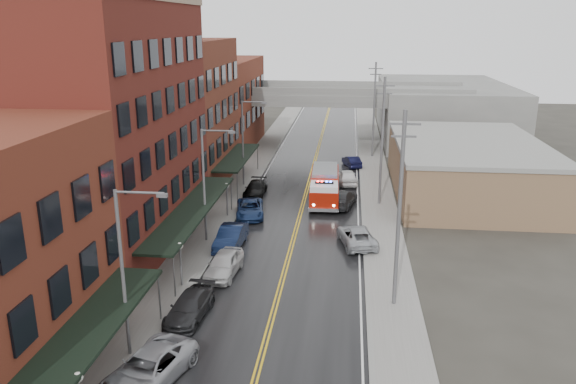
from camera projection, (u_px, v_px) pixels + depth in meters
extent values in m
cube|color=black|center=(299.00, 219.00, 49.36)|extent=(11.00, 160.00, 0.02)
cube|color=slate|center=(218.00, 216.00, 50.11)|extent=(3.00, 160.00, 0.15)
cube|color=slate|center=(383.00, 222.00, 48.58)|extent=(3.00, 160.00, 0.15)
cube|color=gray|center=(236.00, 216.00, 49.94)|extent=(0.30, 160.00, 0.15)
cube|color=gray|center=(364.00, 221.00, 48.75)|extent=(0.30, 160.00, 0.15)
cube|color=#581D17|center=(112.00, 130.00, 41.50)|extent=(9.00, 20.00, 18.00)
cube|color=#5A271B|center=(182.00, 114.00, 58.59)|extent=(9.00, 15.00, 15.00)
cube|color=brown|center=(220.00, 105.00, 75.68)|extent=(9.00, 20.00, 12.00)
cube|color=brown|center=(466.00, 169.00, 56.48)|extent=(14.00, 22.00, 5.00)
cube|color=slate|center=(442.00, 110.00, 84.39)|extent=(18.00, 30.00, 8.00)
cube|color=black|center=(75.00, 346.00, 24.54)|extent=(2.60, 16.00, 0.18)
cylinder|color=slate|center=(159.00, 298.00, 32.09)|extent=(0.10, 0.10, 3.00)
cube|color=black|center=(193.00, 209.00, 42.63)|extent=(2.60, 18.00, 0.18)
cylinder|color=slate|center=(174.00, 277.00, 34.75)|extent=(0.10, 0.10, 3.00)
cylinder|color=slate|center=(231.00, 196.00, 51.12)|extent=(0.10, 0.10, 3.00)
cube|color=black|center=(238.00, 157.00, 59.28)|extent=(2.60, 13.00, 0.18)
cylinder|color=slate|center=(237.00, 187.00, 53.79)|extent=(0.10, 0.10, 3.00)
cylinder|color=slate|center=(258.00, 158.00, 65.40)|extent=(0.10, 0.10, 3.00)
sphere|color=silver|center=(78.00, 377.00, 22.55)|extent=(0.44, 0.44, 0.44)
cylinder|color=#59595B|center=(181.00, 267.00, 36.31)|extent=(0.14, 0.14, 2.80)
sphere|color=silver|center=(180.00, 246.00, 35.88)|extent=(0.44, 0.44, 0.44)
cylinder|color=#59595B|center=(227.00, 202.00, 49.63)|extent=(0.14, 0.14, 2.80)
sphere|color=silver|center=(227.00, 186.00, 49.20)|extent=(0.44, 0.44, 0.44)
cylinder|color=#59595B|center=(123.00, 277.00, 27.84)|extent=(0.18, 0.18, 9.00)
cylinder|color=#59595B|center=(139.00, 193.00, 26.45)|extent=(2.40, 0.12, 0.12)
cube|color=#59595B|center=(162.00, 195.00, 26.36)|extent=(0.50, 0.22, 0.18)
cylinder|color=#59595B|center=(204.00, 187.00, 43.07)|extent=(0.18, 0.18, 9.00)
cylinder|color=#59595B|center=(217.00, 131.00, 41.68)|extent=(2.40, 0.12, 0.12)
cube|color=#59595B|center=(232.00, 132.00, 41.59)|extent=(0.50, 0.22, 0.18)
cylinder|color=#59595B|center=(243.00, 144.00, 58.30)|extent=(0.18, 0.18, 9.00)
cylinder|color=#59595B|center=(253.00, 102.00, 56.90)|extent=(2.40, 0.12, 0.12)
cube|color=#59595B|center=(264.00, 103.00, 56.82)|extent=(0.50, 0.22, 0.18)
cylinder|color=#59595B|center=(399.00, 213.00, 32.61)|extent=(0.24, 0.24, 12.00)
cube|color=#59595B|center=(405.00, 124.00, 31.11)|extent=(1.80, 0.12, 0.12)
cube|color=#59595B|center=(404.00, 136.00, 31.31)|extent=(1.40, 0.12, 0.12)
cylinder|color=#59595B|center=(382.00, 143.00, 51.64)|extent=(0.24, 0.24, 12.00)
cube|color=#59595B|center=(385.00, 86.00, 50.14)|extent=(1.80, 0.12, 0.12)
cube|color=#59595B|center=(384.00, 94.00, 50.34)|extent=(1.40, 0.12, 0.12)
cylinder|color=#59595B|center=(374.00, 111.00, 70.67)|extent=(0.24, 0.24, 12.00)
cube|color=#59595B|center=(376.00, 69.00, 69.17)|extent=(1.80, 0.12, 0.12)
cube|color=#59595B|center=(376.00, 74.00, 69.38)|extent=(1.40, 0.12, 0.12)
cube|color=slate|center=(320.00, 97.00, 77.87)|extent=(40.00, 10.00, 1.50)
cube|color=slate|center=(243.00, 122.00, 80.11)|extent=(1.60, 8.00, 6.00)
cube|color=slate|center=(399.00, 125.00, 77.80)|extent=(1.60, 8.00, 6.00)
cube|color=maroon|center=(325.00, 182.00, 55.03)|extent=(2.79, 5.85, 2.21)
cube|color=maroon|center=(324.00, 197.00, 51.21)|extent=(2.70, 2.80, 1.58)
cube|color=silver|center=(324.00, 186.00, 50.91)|extent=(2.56, 2.59, 0.53)
cube|color=black|center=(324.00, 193.00, 51.32)|extent=(2.69, 1.75, 0.84)
cube|color=slate|center=(325.00, 169.00, 54.67)|extent=(2.51, 5.42, 0.32)
cube|color=black|center=(324.00, 183.00, 50.81)|extent=(1.69, 0.34, 0.15)
sphere|color=#FF0C0C|center=(318.00, 182.00, 50.83)|extent=(0.21, 0.21, 0.21)
sphere|color=#1933FF|center=(331.00, 182.00, 50.74)|extent=(0.21, 0.21, 0.21)
cylinder|color=black|center=(311.00, 206.00, 51.43)|extent=(1.06, 0.40, 1.05)
cylinder|color=black|center=(336.00, 206.00, 51.25)|extent=(1.06, 0.40, 1.05)
cylinder|color=black|center=(313.00, 194.00, 54.94)|extent=(1.06, 0.40, 1.05)
cylinder|color=black|center=(336.00, 194.00, 54.76)|extent=(1.06, 0.40, 1.05)
cylinder|color=black|center=(314.00, 186.00, 57.44)|extent=(1.06, 0.40, 1.05)
cylinder|color=black|center=(336.00, 187.00, 57.26)|extent=(1.06, 0.40, 1.05)
imported|color=#94959B|center=(148.00, 369.00, 26.63)|extent=(4.06, 6.22, 1.59)
imported|color=black|center=(190.00, 307.00, 32.71)|extent=(2.35, 4.94, 1.39)
imported|color=#B5B5B5|center=(224.00, 264.00, 38.29)|extent=(2.29, 4.85, 1.60)
imported|color=#0E1833|center=(231.00, 237.00, 43.05)|extent=(1.97, 5.05, 1.64)
imported|color=#15264E|center=(250.00, 209.00, 49.96)|extent=(3.20, 5.45, 1.43)
imported|color=black|center=(255.00, 189.00, 56.13)|extent=(1.99, 4.74, 1.37)
imported|color=#A0A3A8|center=(357.00, 236.00, 43.52)|extent=(3.53, 5.60, 1.44)
imported|color=#262729|center=(342.00, 198.00, 52.75)|extent=(3.17, 5.59, 1.53)
imported|color=white|center=(347.00, 177.00, 60.03)|extent=(2.49, 4.87, 1.59)
imported|color=black|center=(352.00, 161.00, 67.33)|extent=(2.53, 4.27, 1.33)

